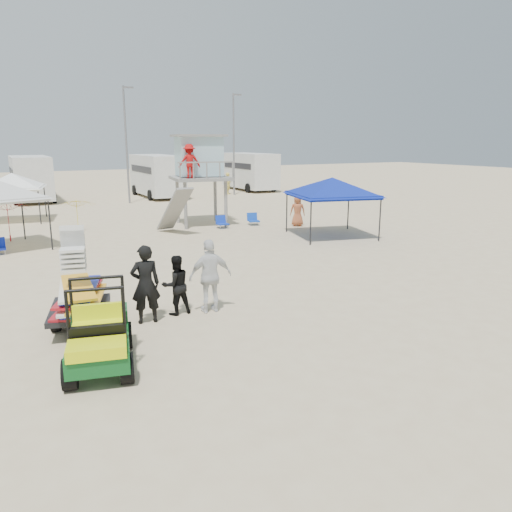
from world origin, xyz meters
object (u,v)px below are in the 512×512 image
utility_cart (98,329)px  surf_trailer (78,293)px  lifeguard_tower (198,160)px  man_left (145,284)px  canopy_blue (332,181)px

utility_cart → surf_trailer: (0.00, 2.33, 0.09)m
surf_trailer → lifeguard_tower: lifeguard_tower is taller
utility_cart → man_left: man_left is taller
surf_trailer → lifeguard_tower: (8.07, 12.76, 2.51)m
surf_trailer → man_left: surf_trailer is taller
utility_cart → man_left: 2.54m
man_left → canopy_blue: 12.95m
surf_trailer → utility_cart: bearing=-90.1°
utility_cart → lifeguard_tower: lifeguard_tower is taller
man_left → surf_trailer: bearing=-5.2°
lifeguard_tower → canopy_blue: size_ratio=1.12×
lifeguard_tower → utility_cart: bearing=-118.1°
surf_trailer → man_left: (1.52, -0.30, 0.09)m
lifeguard_tower → man_left: bearing=-116.6°
man_left → lifeguard_tower: (6.55, 13.06, 2.43)m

